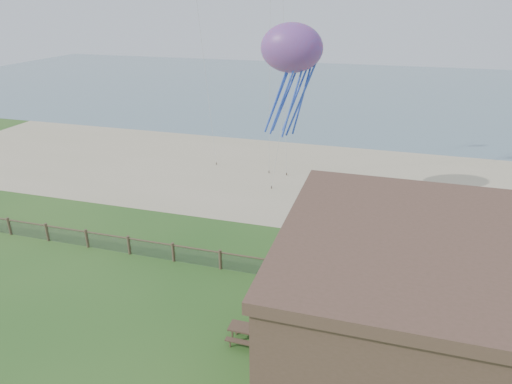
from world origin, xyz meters
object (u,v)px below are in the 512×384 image
picnic_table (250,334)px  chainlink_fence (220,261)px  octopus_kite (291,79)px  motel (498,346)px

picnic_table → chainlink_fence: bearing=122.9°
chainlink_fence → picnic_table: chainlink_fence is taller
picnic_table → octopus_kite: octopus_kite is taller
chainlink_fence → motel: size_ratio=2.41×
chainlink_fence → motel: 15.06m
chainlink_fence → motel: bearing=-28.3°
motel → picnic_table: size_ratio=7.61×
picnic_table → motel: bearing=-9.4°
chainlink_fence → picnic_table: bearing=-57.3°
chainlink_fence → octopus_kite: size_ratio=4.53×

